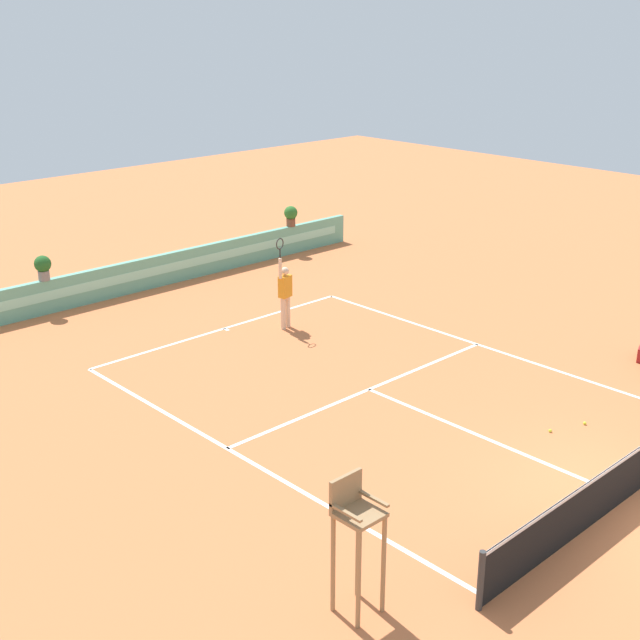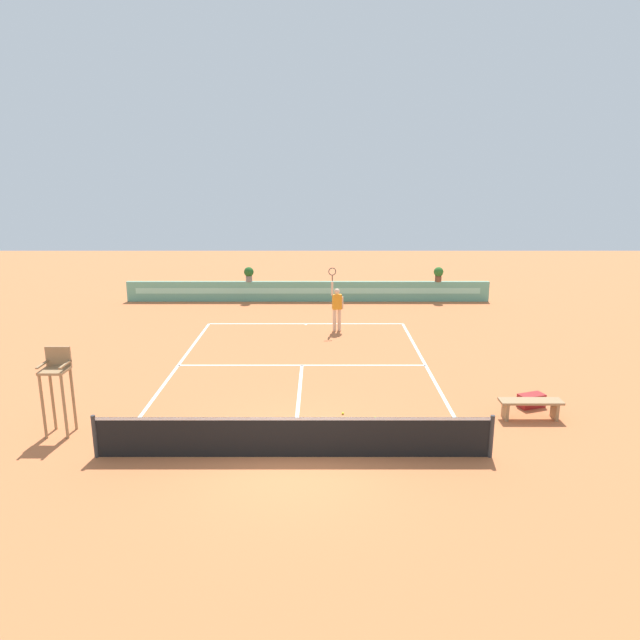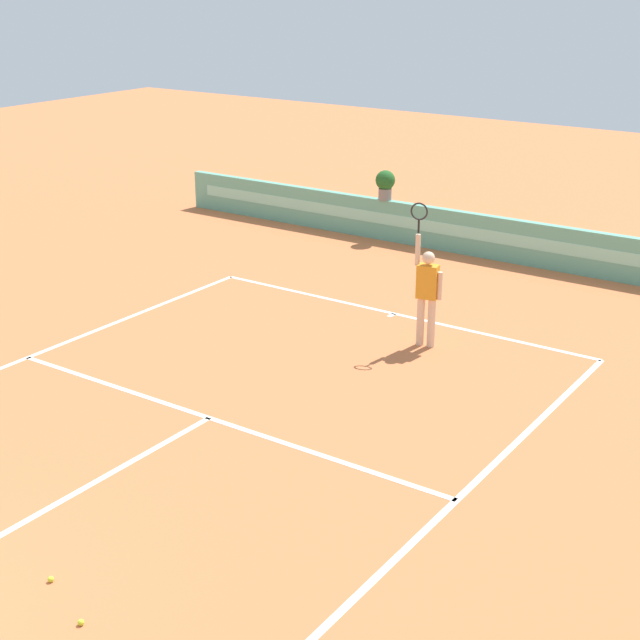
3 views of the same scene
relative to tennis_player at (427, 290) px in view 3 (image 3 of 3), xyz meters
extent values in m
plane|color=#C66B3D|center=(-1.27, -4.78, -1.05)|extent=(60.00, 60.00, 0.00)
cube|color=white|center=(-1.27, 1.11, -1.05)|extent=(8.22, 0.10, 0.01)
cube|color=white|center=(-1.27, -4.38, -1.05)|extent=(8.22, 0.10, 0.01)
cube|color=white|center=(-1.27, -7.58, -1.05)|extent=(0.10, 6.40, 0.01)
cube|color=white|center=(-5.38, -4.83, -1.05)|extent=(0.10, 11.89, 0.01)
cube|color=white|center=(2.84, -4.83, -1.05)|extent=(0.10, 11.89, 0.01)
cube|color=white|center=(-1.27, 1.01, -1.05)|extent=(0.10, 0.20, 0.01)
cube|color=#60A88E|center=(-1.27, 5.61, -0.55)|extent=(18.00, 0.20, 1.00)
cube|color=#8ED6BC|center=(-1.27, 5.51, -0.50)|extent=(17.10, 0.01, 0.28)
cylinder|color=beige|center=(0.10, 0.02, -0.60)|extent=(0.14, 0.14, 0.90)
cylinder|color=beige|center=(-0.09, -0.02, -0.60)|extent=(0.14, 0.14, 0.90)
cube|color=orange|center=(0.01, 0.00, 0.15)|extent=(0.40, 0.28, 0.60)
sphere|color=beige|center=(0.01, 0.00, 0.58)|extent=(0.22, 0.22, 0.22)
cylinder|color=beige|center=(-0.19, -0.04, 0.70)|extent=(0.09, 0.09, 0.55)
cylinder|color=black|center=(-0.19, -0.04, 1.12)|extent=(0.04, 0.04, 0.24)
torus|color=#262626|center=(-0.19, -0.04, 1.38)|extent=(0.31, 0.09, 0.31)
cylinder|color=beige|center=(0.22, 0.04, 0.10)|extent=(0.09, 0.09, 0.50)
sphere|color=#CCE033|center=(0.75, -8.73, -1.02)|extent=(0.07, 0.07, 0.07)
sphere|color=#CCE033|center=(-0.07, -8.42, -1.02)|extent=(0.07, 0.07, 0.07)
cylinder|color=gray|center=(-4.19, 5.61, 0.09)|extent=(0.32, 0.32, 0.28)
sphere|color=#235B23|center=(-4.19, 5.61, 0.43)|extent=(0.48, 0.48, 0.48)
camera|label=1|loc=(-14.44, -16.67, 7.21)|focal=48.00mm
camera|label=2|loc=(-0.67, -22.58, 5.10)|focal=32.41mm
camera|label=3|loc=(7.28, -13.91, 5.28)|focal=53.01mm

